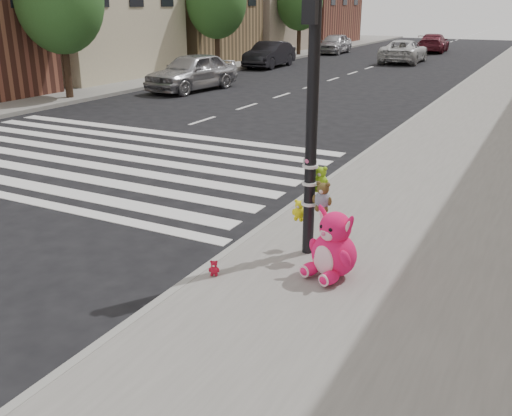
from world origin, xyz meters
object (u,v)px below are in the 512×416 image
Objects in this scene: car_silver_far at (192,72)px; pink_bunny at (333,249)px; red_teddy at (214,268)px; car_white_near at (404,51)px; car_dark_far at (270,55)px; signal_pole at (313,139)px.

pink_bunny is at bearing -44.08° from car_silver_far.
car_white_near is at bearing 75.68° from red_teddy.
pink_bunny reaches higher than red_teddy.
car_dark_far is 0.88× the size of car_white_near.
red_teddy is 0.04× the size of car_white_near.
signal_pole is 18.10× the size of red_teddy.
signal_pole is 0.79× the size of car_white_near.
pink_bunny is 18.52m from car_silver_far.
red_teddy is 0.05× the size of car_dark_far.
car_dark_far is 8.94m from car_white_near.
car_dark_far is at bearing 139.38° from pink_bunny.
car_white_near is (-5.30, 31.40, 0.45)m from red_teddy.
car_dark_far is at bearing 42.63° from car_white_near.
signal_pole is 0.86× the size of car_silver_far.
car_white_near is (5.05, 16.36, -0.09)m from car_silver_far.
car_silver_far reaches higher than red_teddy.
signal_pole is 1.52m from pink_bunny.
car_dark_far is (-12.43, 23.74, -1.09)m from signal_pole.
car_silver_far is at bearing 100.64° from red_teddy.
signal_pole is at bearing 98.93° from car_white_near.
car_white_near is (6.30, 6.35, -0.03)m from car_dark_far.
red_teddy is (-1.39, -0.72, -0.28)m from pink_bunny.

